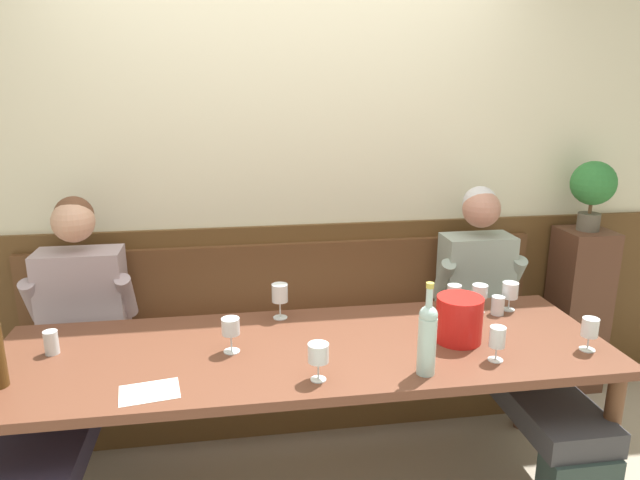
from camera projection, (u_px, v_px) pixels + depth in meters
name	position (u px, v px, depth m)	size (l,w,h in m)	color
room_wall_back	(282.00, 159.00, 3.14)	(6.80, 0.08, 2.80)	beige
wood_wainscot_panel	(286.00, 312.00, 3.32)	(6.80, 0.03, 1.04)	brown
wall_bench	(290.00, 365.00, 3.19)	(2.87, 0.42, 0.94)	brown
dining_table	(306.00, 362.00, 2.42)	(2.57, 0.82, 0.73)	brown
person_center_right_seat	(67.00, 354.00, 2.59)	(0.52, 1.27, 1.27)	#2A2E41
person_right_seat	(502.00, 325.00, 2.90)	(0.49, 1.27, 1.27)	#283733
ice_bucket	(459.00, 319.00, 2.43)	(0.20, 0.20, 0.20)	red
wine_bottle_clear_water	(427.00, 337.00, 2.14)	(0.07, 0.07, 0.37)	#AACCC6
wine_glass_right_end	(590.00, 329.00, 2.35)	(0.07, 0.07, 0.14)	silver
wine_glass_center_rear	(318.00, 355.00, 2.11)	(0.08, 0.08, 0.15)	silver
wine_glass_near_bucket	(480.00, 293.00, 2.73)	(0.07, 0.07, 0.14)	silver
wine_glass_left_end	(497.00, 339.00, 2.26)	(0.06, 0.06, 0.14)	silver
wine_glass_center_front	(454.00, 294.00, 2.75)	(0.07, 0.07, 0.14)	silver
wine_glass_by_bottle	(231.00, 328.00, 2.33)	(0.07, 0.07, 0.15)	silver
wine_glass_mid_left	(280.00, 294.00, 2.66)	(0.08, 0.08, 0.17)	silver
wine_glass_mid_right	(510.00, 292.00, 2.77)	(0.08, 0.08, 0.14)	silver
water_tumbler_left	(498.00, 305.00, 2.73)	(0.06, 0.06, 0.09)	silver
water_tumbler_center	(51.00, 342.00, 2.33)	(0.06, 0.06, 0.10)	silver
tasting_sheet_left_guest	(149.00, 392.00, 2.05)	(0.21, 0.15, 0.00)	white
corner_pedestal	(577.00, 310.00, 3.42)	(0.28, 0.28, 0.99)	#523021
potted_plant	(593.00, 187.00, 3.22)	(0.25, 0.25, 0.40)	brown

